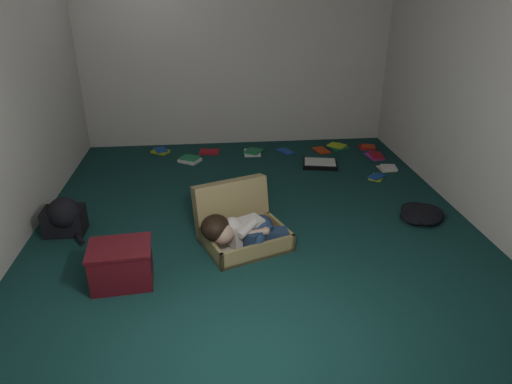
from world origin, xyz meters
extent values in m
plane|color=#143936|center=(0.00, 0.00, 0.00)|extent=(4.50, 4.50, 0.00)
plane|color=silver|center=(0.00, 2.25, 1.30)|extent=(4.50, 0.00, 4.50)
plane|color=silver|center=(0.00, -2.25, 1.30)|extent=(4.50, 0.00, 4.50)
plane|color=silver|center=(-2.00, 0.00, 1.30)|extent=(0.00, 4.50, 4.50)
plane|color=silver|center=(2.00, 0.00, 1.30)|extent=(0.00, 4.50, 4.50)
cube|color=#9F8E58|center=(-0.11, -0.49, 0.08)|extent=(0.79, 0.68, 0.15)
cube|color=silver|center=(-0.11, -0.49, 0.04)|extent=(0.72, 0.61, 0.02)
cube|color=#9F8E58|center=(-0.22, -0.20, 0.24)|extent=(0.70, 0.43, 0.49)
cube|color=silver|center=(-0.13, -0.52, 0.16)|extent=(0.33, 0.28, 0.21)
sphere|color=tan|center=(-0.32, -0.62, 0.22)|extent=(0.18, 0.18, 0.18)
ellipsoid|color=black|center=(-0.37, -0.58, 0.25)|extent=(0.24, 0.25, 0.21)
ellipsoid|color=navy|center=(0.01, -0.46, 0.16)|extent=(0.22, 0.25, 0.21)
cube|color=navy|center=(-0.03, -0.58, 0.15)|extent=(0.27, 0.26, 0.13)
cube|color=navy|center=(0.11, -0.54, 0.13)|extent=(0.23, 0.12, 0.10)
sphere|color=white|center=(0.18, -0.48, 0.11)|extent=(0.10, 0.10, 0.10)
sphere|color=white|center=(0.21, -0.55, 0.10)|extent=(0.10, 0.10, 0.10)
cylinder|color=tan|center=(-0.04, -0.62, 0.21)|extent=(0.18, 0.11, 0.06)
cube|color=#551119|center=(-1.07, -0.89, 0.14)|extent=(0.46, 0.37, 0.29)
cube|color=#551119|center=(-1.07, -0.89, 0.30)|extent=(0.48, 0.39, 0.02)
cube|color=black|center=(0.93, 1.26, 0.03)|extent=(0.46, 0.38, 0.05)
cube|color=white|center=(0.93, 1.26, 0.05)|extent=(0.41, 0.33, 0.01)
cube|color=#BAD525|center=(-1.04, 1.93, 0.01)|extent=(0.21, 0.16, 0.02)
cube|color=#AD1727|center=(-0.40, 1.88, 0.01)|extent=(0.27, 0.26, 0.02)
cube|color=white|center=(0.15, 1.77, 0.01)|extent=(0.21, 0.25, 0.02)
cube|color=#1D439F|center=(0.60, 1.79, 0.01)|extent=(0.23, 0.26, 0.02)
cube|color=red|center=(1.07, 1.78, 0.01)|extent=(0.27, 0.25, 0.02)
cube|color=#207848|center=(1.32, 1.88, 0.01)|extent=(0.23, 0.18, 0.02)
cube|color=purple|center=(1.69, 1.49, 0.01)|extent=(0.27, 0.26, 0.02)
cube|color=beige|center=(1.70, 1.08, 0.01)|extent=(0.20, 0.24, 0.02)
cube|color=#BAD525|center=(1.49, 0.83, 0.01)|extent=(0.24, 0.26, 0.02)
cube|color=#AD1727|center=(1.70, 1.82, 0.01)|extent=(0.26, 0.24, 0.02)
cube|color=white|center=(-0.65, 1.58, 0.01)|extent=(0.24, 0.19, 0.02)
camera|label=1|loc=(-0.38, -3.79, 2.05)|focal=32.00mm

